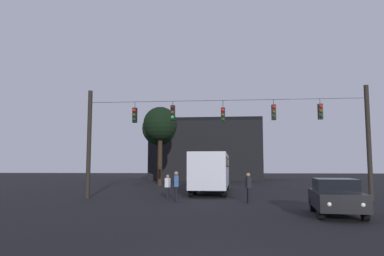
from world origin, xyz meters
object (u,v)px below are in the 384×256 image
object	(u,v)px
city_bus	(212,169)
pedestrian_crossing_right	(176,185)
car_near_right	(336,196)
tree_behind_building	(159,129)
tree_left_silhouette	(160,125)
pedestrian_crossing_left	(248,186)
pedestrian_crossing_center	(168,186)

from	to	relation	value
city_bus	pedestrian_crossing_right	bearing A→B (deg)	-102.22
car_near_right	city_bus	bearing A→B (deg)	114.00
pedestrian_crossing_right	tree_behind_building	world-z (taller)	tree_behind_building
tree_left_silhouette	pedestrian_crossing_left	bearing A→B (deg)	-64.91
pedestrian_crossing_right	car_near_right	bearing A→B (deg)	-34.59
pedestrian_crossing_right	tree_behind_building	bearing A→B (deg)	102.95
city_bus	tree_left_silhouette	world-z (taller)	tree_left_silhouette
city_bus	tree_left_silhouette	size ratio (longest dim) A/B	1.31
pedestrian_crossing_center	pedestrian_crossing_left	bearing A→B (deg)	-19.57
pedestrian_crossing_left	pedestrian_crossing_center	world-z (taller)	pedestrian_crossing_left
city_bus	tree_left_silhouette	xyz separation A→B (m)	(-5.94, 9.87, 4.66)
city_bus	car_near_right	xyz separation A→B (m)	(5.78, -12.97, -1.07)
tree_behind_building	pedestrian_crossing_left	bearing A→B (deg)	-68.64
city_bus	pedestrian_crossing_right	xyz separation A→B (m)	(-1.69, -7.82, -0.87)
car_near_right	pedestrian_crossing_left	world-z (taller)	pedestrian_crossing_left
car_near_right	pedestrian_crossing_left	xyz separation A→B (m)	(-3.35, 4.97, 0.15)
pedestrian_crossing_center	city_bus	bearing A→B (deg)	68.68
city_bus	pedestrian_crossing_left	world-z (taller)	city_bus
pedestrian_crossing_center	tree_behind_building	size ratio (longest dim) A/B	0.17
city_bus	tree_behind_building	distance (m)	19.48
car_near_right	pedestrian_crossing_center	xyz separation A→B (m)	(-8.22, 6.70, 0.06)
pedestrian_crossing_center	pedestrian_crossing_right	world-z (taller)	pedestrian_crossing_right
city_bus	pedestrian_crossing_left	bearing A→B (deg)	-73.15
pedestrian_crossing_left	pedestrian_crossing_right	distance (m)	4.12
pedestrian_crossing_left	tree_behind_building	distance (m)	27.79
car_near_right	pedestrian_crossing_right	size ratio (longest dim) A/B	2.55
tree_behind_building	pedestrian_crossing_right	bearing A→B (deg)	-77.05
car_near_right	tree_left_silhouette	world-z (taller)	tree_left_silhouette
pedestrian_crossing_center	tree_left_silhouette	size ratio (longest dim) A/B	0.18
tree_left_silhouette	car_near_right	bearing A→B (deg)	-62.84
pedestrian_crossing_right	tree_behind_building	distance (m)	26.42
pedestrian_crossing_center	pedestrian_crossing_right	bearing A→B (deg)	-64.13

